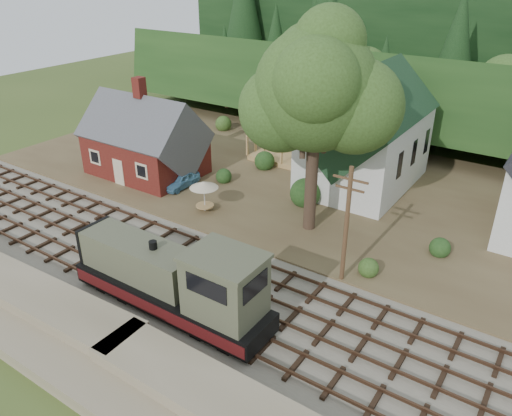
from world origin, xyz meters
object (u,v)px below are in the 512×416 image
Objects in this scene: car_blue at (181,180)px; patio_set at (204,186)px; car_green at (142,162)px; locomotive at (176,282)px.

car_blue is 5.50m from patio_set.
car_blue is 1.19× the size of car_green.
car_green is 1.28× the size of patio_set.
patio_set reaches higher than car_green.
patio_set is at bearing -27.03° from car_blue.
patio_set is at bearing 122.17° from locomotive.
patio_set is (4.70, -2.41, 1.52)m from car_blue.
patio_set reaches higher than car_blue.
locomotive is at bearing -131.36° from car_green.
patio_set is at bearing -111.18° from car_green.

